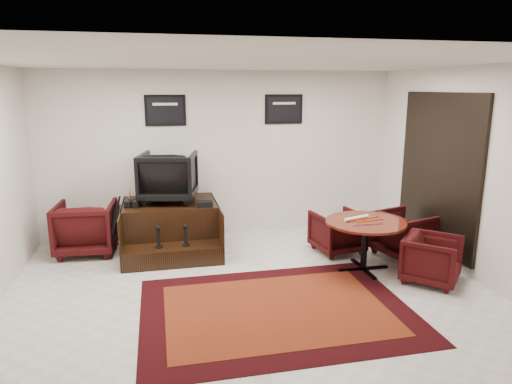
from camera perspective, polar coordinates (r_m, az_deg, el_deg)
ground at (r=5.85m, az=-0.67°, el=-12.48°), size 6.00×6.00×0.00m
room_shell at (r=5.55m, az=3.17°, el=5.38°), size 6.02×5.02×2.81m
area_rug at (r=5.45m, az=2.54°, el=-14.47°), size 3.08×2.31×0.01m
shine_podium at (r=7.34m, az=-10.60°, el=-4.46°), size 1.46×1.50×0.75m
shine_chair at (r=7.29m, az=-10.91°, el=2.19°), size 0.99×0.95×0.87m
shoes_pair at (r=7.17m, az=-15.03°, el=-1.34°), size 0.28×0.31×0.10m
polish_kit at (r=6.95m, az=-6.44°, el=-1.49°), size 0.25×0.18×0.08m
umbrella_black at (r=7.14m, az=-17.47°, el=-4.63°), size 0.32×0.12×0.86m
umbrella_hooked at (r=7.37m, az=-17.54°, el=-3.81°), size 0.35×0.13×0.93m
armchair_side at (r=7.51m, az=-20.48°, el=-3.91°), size 0.91×0.85×0.88m
meeting_table at (r=6.50m, az=13.52°, el=-4.30°), size 1.09×1.09×0.72m
table_chair_back at (r=7.22m, az=10.13°, el=-4.66°), size 0.79×0.75×0.71m
table_chair_window at (r=7.29m, az=18.00°, el=-4.73°), size 0.87×0.90×0.76m
table_chair_corner at (r=6.45m, az=21.16°, el=-7.59°), size 0.92×0.92×0.69m
paper_roll at (r=6.51m, az=12.46°, el=-3.19°), size 0.41×0.18×0.05m
table_clutter at (r=6.48m, az=13.88°, el=-3.52°), size 0.57×0.38×0.01m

